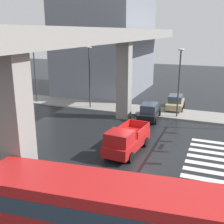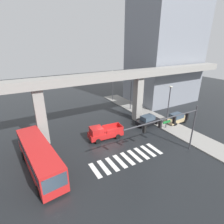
{
  "view_description": "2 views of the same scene",
  "coord_description": "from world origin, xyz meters",
  "px_view_note": "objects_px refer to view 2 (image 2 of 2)",
  "views": [
    {
      "loc": [
        -18.81,
        -5.16,
        8.89
      ],
      "look_at": [
        0.77,
        2.61,
        2.78
      ],
      "focal_mm": 44.89,
      "sensor_mm": 36.0,
      "label": 1
    },
    {
      "loc": [
        -10.66,
        -19.48,
        13.43
      ],
      "look_at": [
        1.41,
        1.64,
        3.75
      ],
      "focal_mm": 28.18,
      "sensor_mm": 36.0,
      "label": 2
    }
  ],
  "objects_px": {
    "street_lamp_near_corner": "(169,103)",
    "street_lamp_far_north": "(113,82)",
    "sedan_tan": "(177,118)",
    "sedan_black": "(148,120)",
    "city_bus": "(39,156)",
    "traffic_signal_mast": "(175,123)",
    "street_lamp_mid_block": "(131,89)",
    "pickup_truck": "(104,133)"
  },
  "relations": [
    {
      "from": "sedan_tan",
      "to": "city_bus",
      "type": "bearing_deg",
      "value": -177.69
    },
    {
      "from": "sedan_tan",
      "to": "sedan_black",
      "type": "xyz_separation_m",
      "value": [
        -5.04,
        1.85,
        0.0
      ]
    },
    {
      "from": "street_lamp_near_corner",
      "to": "street_lamp_mid_block",
      "type": "xyz_separation_m",
      "value": [
        0.0,
        10.23,
        0.0
      ]
    },
    {
      "from": "pickup_truck",
      "to": "sedan_black",
      "type": "relative_size",
      "value": 1.19
    },
    {
      "from": "sedan_black",
      "to": "street_lamp_mid_block",
      "type": "bearing_deg",
      "value": 77.16
    },
    {
      "from": "street_lamp_near_corner",
      "to": "city_bus",
      "type": "bearing_deg",
      "value": -179.4
    },
    {
      "from": "traffic_signal_mast",
      "to": "pickup_truck",
      "type": "bearing_deg",
      "value": 122.49
    },
    {
      "from": "street_lamp_mid_block",
      "to": "traffic_signal_mast",
      "type": "bearing_deg",
      "value": -108.35
    },
    {
      "from": "street_lamp_mid_block",
      "to": "street_lamp_far_north",
      "type": "bearing_deg",
      "value": 90.0
    },
    {
      "from": "pickup_truck",
      "to": "traffic_signal_mast",
      "type": "relative_size",
      "value": 0.48
    },
    {
      "from": "traffic_signal_mast",
      "to": "street_lamp_mid_block",
      "type": "relative_size",
      "value": 1.5
    },
    {
      "from": "street_lamp_mid_block",
      "to": "street_lamp_far_north",
      "type": "xyz_separation_m",
      "value": [
        0.0,
        7.6,
        0.0
      ]
    },
    {
      "from": "city_bus",
      "to": "street_lamp_mid_block",
      "type": "distance_m",
      "value": 22.6
    },
    {
      "from": "street_lamp_near_corner",
      "to": "street_lamp_mid_block",
      "type": "bearing_deg",
      "value": 90.0
    },
    {
      "from": "sedan_tan",
      "to": "sedan_black",
      "type": "bearing_deg",
      "value": 159.85
    },
    {
      "from": "city_bus",
      "to": "traffic_signal_mast",
      "type": "xyz_separation_m",
      "value": [
        14.46,
        -5.79,
        2.96
      ]
    },
    {
      "from": "sedan_black",
      "to": "traffic_signal_mast",
      "type": "xyz_separation_m",
      "value": [
        -3.64,
        -8.57,
        3.83
      ]
    },
    {
      "from": "sedan_tan",
      "to": "traffic_signal_mast",
      "type": "xyz_separation_m",
      "value": [
        -8.67,
        -6.72,
        3.83
      ]
    },
    {
      "from": "sedan_black",
      "to": "street_lamp_far_north",
      "type": "distance_m",
      "value": 15.8
    },
    {
      "from": "street_lamp_near_corner",
      "to": "street_lamp_mid_block",
      "type": "height_order",
      "value": "same"
    },
    {
      "from": "traffic_signal_mast",
      "to": "street_lamp_near_corner",
      "type": "relative_size",
      "value": 1.5
    },
    {
      "from": "sedan_black",
      "to": "street_lamp_near_corner",
      "type": "xyz_separation_m",
      "value": [
        1.75,
        -2.57,
        3.7
      ]
    },
    {
      "from": "sedan_black",
      "to": "street_lamp_far_north",
      "type": "relative_size",
      "value": 0.61
    },
    {
      "from": "street_lamp_mid_block",
      "to": "sedan_tan",
      "type": "bearing_deg",
      "value": -70.91
    },
    {
      "from": "sedan_tan",
      "to": "street_lamp_mid_block",
      "type": "xyz_separation_m",
      "value": [
        -3.29,
        9.51,
        3.7
      ]
    },
    {
      "from": "sedan_black",
      "to": "traffic_signal_mast",
      "type": "relative_size",
      "value": 0.4
    },
    {
      "from": "pickup_truck",
      "to": "street_lamp_near_corner",
      "type": "xyz_separation_m",
      "value": [
        10.55,
        -2.12,
        3.57
      ]
    },
    {
      "from": "city_bus",
      "to": "street_lamp_far_north",
      "type": "bearing_deg",
      "value": 42.28
    },
    {
      "from": "sedan_black",
      "to": "traffic_signal_mast",
      "type": "bearing_deg",
      "value": -113.0
    },
    {
      "from": "sedan_tan",
      "to": "street_lamp_far_north",
      "type": "height_order",
      "value": "street_lamp_far_north"
    },
    {
      "from": "traffic_signal_mast",
      "to": "street_lamp_near_corner",
      "type": "distance_m",
      "value": 8.06
    },
    {
      "from": "sedan_tan",
      "to": "street_lamp_far_north",
      "type": "xyz_separation_m",
      "value": [
        -3.29,
        17.11,
        3.7
      ]
    },
    {
      "from": "city_bus",
      "to": "street_lamp_near_corner",
      "type": "bearing_deg",
      "value": 0.6
    },
    {
      "from": "city_bus",
      "to": "street_lamp_far_north",
      "type": "height_order",
      "value": "street_lamp_far_north"
    },
    {
      "from": "street_lamp_near_corner",
      "to": "street_lamp_far_north",
      "type": "xyz_separation_m",
      "value": [
        0.0,
        17.84,
        0.0
      ]
    },
    {
      "from": "city_bus",
      "to": "street_lamp_mid_block",
      "type": "xyz_separation_m",
      "value": [
        19.85,
        10.44,
        2.83
      ]
    },
    {
      "from": "street_lamp_mid_block",
      "to": "city_bus",
      "type": "bearing_deg",
      "value": -152.25
    },
    {
      "from": "city_bus",
      "to": "sedan_tan",
      "type": "relative_size",
      "value": 2.51
    },
    {
      "from": "city_bus",
      "to": "traffic_signal_mast",
      "type": "relative_size",
      "value": 1.01
    },
    {
      "from": "sedan_tan",
      "to": "street_lamp_mid_block",
      "type": "relative_size",
      "value": 0.61
    },
    {
      "from": "sedan_tan",
      "to": "sedan_black",
      "type": "relative_size",
      "value": 1.0
    },
    {
      "from": "traffic_signal_mast",
      "to": "street_lamp_far_north",
      "type": "distance_m",
      "value": 24.43
    }
  ]
}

